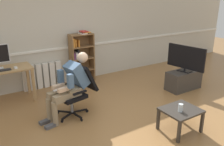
% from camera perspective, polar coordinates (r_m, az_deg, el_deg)
% --- Properties ---
extents(ground_plane, '(18.00, 18.00, 0.00)m').
position_cam_1_polar(ground_plane, '(4.39, 4.38, -12.11)').
color(ground_plane, olive).
extents(back_wall, '(12.00, 0.13, 2.70)m').
position_cam_1_polar(back_wall, '(6.16, -10.36, 10.12)').
color(back_wall, beige).
rests_on(back_wall, ground_plane).
extents(computer_desk, '(1.19, 0.57, 0.76)m').
position_cam_1_polar(computer_desk, '(5.42, -24.95, -0.33)').
color(computer_desk, tan).
rests_on(computer_desk, ground_plane).
extents(keyboard, '(0.39, 0.12, 0.02)m').
position_cam_1_polar(keyboard, '(5.25, -25.23, 0.53)').
color(keyboard, black).
rests_on(keyboard, computer_desk).
extents(computer_mouse, '(0.06, 0.10, 0.03)m').
position_cam_1_polar(computer_mouse, '(5.30, -22.19, 1.19)').
color(computer_mouse, white).
rests_on(computer_mouse, computer_desk).
extents(bookshelf, '(0.61, 0.30, 1.34)m').
position_cam_1_polar(bookshelf, '(6.18, -7.60, 3.71)').
color(bookshelf, brown).
rests_on(bookshelf, ground_plane).
extents(radiator, '(0.95, 0.08, 0.62)m').
position_cam_1_polar(radiator, '(6.05, -16.38, -0.65)').
color(radiator, white).
rests_on(radiator, ground_plane).
extents(office_chair, '(0.83, 0.63, 0.96)m').
position_cam_1_polar(office_chair, '(4.57, -8.22, -3.67)').
color(office_chair, black).
rests_on(office_chair, ground_plane).
extents(person_seated, '(1.04, 0.49, 1.20)m').
position_cam_1_polar(person_seated, '(4.43, -10.18, -2.76)').
color(person_seated, '#937F60').
rests_on(person_seated, ground_plane).
extents(tv_stand, '(0.87, 0.41, 0.45)m').
position_cam_1_polar(tv_stand, '(6.02, 16.82, -1.63)').
color(tv_stand, '#3D3833').
rests_on(tv_stand, ground_plane).
extents(tv_screen, '(0.25, 0.96, 0.62)m').
position_cam_1_polar(tv_screen, '(5.86, 17.34, 3.45)').
color(tv_screen, black).
rests_on(tv_screen, tv_stand).
extents(coffee_table, '(0.61, 0.53, 0.41)m').
position_cam_1_polar(coffee_table, '(4.19, 16.21, -9.11)').
color(coffee_table, '#332D28').
rests_on(coffee_table, ground_plane).
extents(drinking_glass, '(0.08, 0.08, 0.13)m').
position_cam_1_polar(drinking_glass, '(4.06, 16.19, -8.04)').
color(drinking_glass, silver).
rests_on(drinking_glass, coffee_table).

